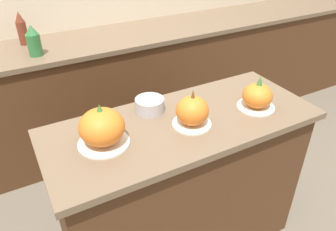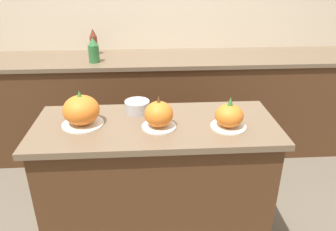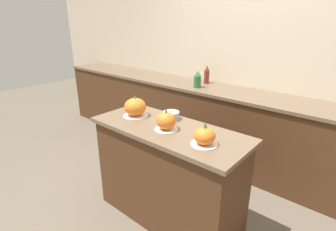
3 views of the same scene
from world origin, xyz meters
TOP-DOWN VIEW (x-y plane):
  - kitchen_island at (0.00, 0.00)m, footprint 1.35×0.56m
  - back_counter at (0.00, 1.24)m, footprint 6.00×0.60m
  - pumpkin_cake_left at (-0.40, 0.01)m, footprint 0.23×0.23m
  - pumpkin_cake_center at (0.02, -0.04)m, footprint 0.19×0.19m
  - pumpkin_cake_right at (0.39, -0.07)m, footprint 0.19×0.19m
  - bottle_tall at (-0.52, 1.38)m, footprint 0.07×0.07m
  - bottle_short at (-0.48, 1.12)m, footprint 0.09×0.09m
  - mixing_bowl at (-0.10, 0.16)m, footprint 0.15×0.15m

SIDE VIEW (x-z plane):
  - kitchen_island at x=0.00m, z-range 0.00..0.90m
  - back_counter at x=0.00m, z-range 0.00..0.94m
  - mixing_bowl at x=-0.10m, z-range 0.90..0.97m
  - pumpkin_cake_right at x=0.39m, z-range 0.87..1.05m
  - pumpkin_cake_center at x=0.02m, z-range 0.88..1.06m
  - pumpkin_cake_left at x=-0.40m, z-range 0.88..1.08m
  - bottle_short at x=-0.48m, z-range 0.93..1.14m
  - bottle_tall at x=-0.52m, z-range 0.93..1.17m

